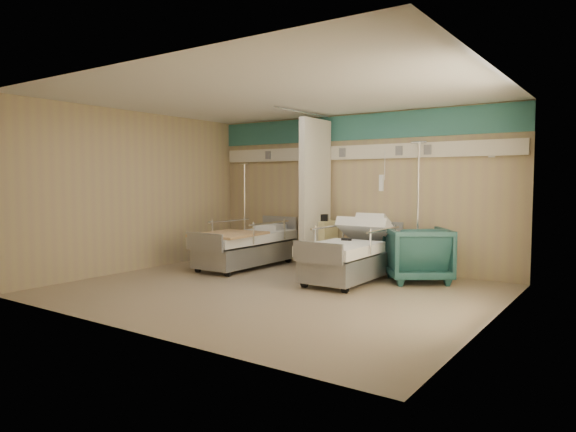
{
  "coord_description": "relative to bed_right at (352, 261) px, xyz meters",
  "views": [
    {
      "loc": [
        4.35,
        -5.93,
        1.6
      ],
      "look_at": [
        -0.16,
        0.6,
        1.04
      ],
      "focal_mm": 32.0,
      "sensor_mm": 36.0,
      "label": 1
    }
  ],
  "objects": [
    {
      "name": "ground",
      "position": [
        -0.6,
        -1.3,
        -0.32
      ],
      "size": [
        6.0,
        5.0,
        0.0
      ],
      "primitive_type": "cube",
      "color": "gray",
      "rests_on": "ground"
    },
    {
      "name": "room_walls",
      "position": [
        -0.63,
        -1.05,
        1.55
      ],
      "size": [
        6.04,
        5.04,
        2.82
      ],
      "color": "tan",
      "rests_on": "ground"
    },
    {
      "name": "bed_right",
      "position": [
        0.0,
        0.0,
        0.0
      ],
      "size": [
        1.0,
        2.16,
        0.63
      ],
      "primitive_type": null,
      "color": "silver",
      "rests_on": "ground"
    },
    {
      "name": "bed_left",
      "position": [
        -2.2,
        0.0,
        0.0
      ],
      "size": [
        1.0,
        2.16,
        0.63
      ],
      "primitive_type": null,
      "color": "silver",
      "rests_on": "ground"
    },
    {
      "name": "bedside_cabinet",
      "position": [
        -1.15,
        0.9,
        0.11
      ],
      "size": [
        0.5,
        0.48,
        0.85
      ],
      "primitive_type": "cube",
      "color": "beige",
      "rests_on": "ground"
    },
    {
      "name": "visitor_armchair",
      "position": [
        0.87,
        0.51,
        0.12
      ],
      "size": [
        1.31,
        1.31,
        0.87
      ],
      "primitive_type": "imported",
      "rotation": [
        0.0,
        0.0,
        3.77
      ],
      "color": "#1C4645",
      "rests_on": "ground"
    },
    {
      "name": "waffle_blanket",
      "position": [
        0.88,
        0.46,
        0.58
      ],
      "size": [
        0.75,
        0.75,
        0.06
      ],
      "primitive_type": "cube",
      "rotation": [
        0.0,
        0.0,
        3.92
      ],
      "color": "silver",
      "rests_on": "visitor_armchair"
    },
    {
      "name": "iv_stand_right",
      "position": [
        0.7,
        0.97,
        0.14
      ],
      "size": [
        0.4,
        0.4,
        2.23
      ],
      "rotation": [
        0.0,
        0.0,
        0.43
      ],
      "color": "silver",
      "rests_on": "ground"
    },
    {
      "name": "iv_stand_left",
      "position": [
        -2.92,
        0.85,
        0.08
      ],
      "size": [
        0.35,
        0.35,
        1.94
      ],
      "rotation": [
        0.0,
        0.0,
        0.14
      ],
      "color": "silver",
      "rests_on": "ground"
    },
    {
      "name": "call_remote",
      "position": [
        -0.12,
        0.03,
        0.33
      ],
      "size": [
        0.18,
        0.12,
        0.04
      ],
      "primitive_type": "cube",
      "rotation": [
        0.0,
        0.0,
        0.33
      ],
      "color": "black",
      "rests_on": "bed_right"
    },
    {
      "name": "tan_blanket",
      "position": [
        -2.19,
        -0.46,
        0.34
      ],
      "size": [
        1.04,
        1.26,
        0.04
      ],
      "primitive_type": "cube",
      "rotation": [
        0.0,
        0.0,
        0.08
      ],
      "color": "tan",
      "rests_on": "bed_left"
    },
    {
      "name": "toiletry_bag",
      "position": [
        -1.06,
        0.81,
        0.6
      ],
      "size": [
        0.27,
        0.23,
        0.13
      ],
      "primitive_type": "cube",
      "rotation": [
        0.0,
        0.0,
        0.4
      ],
      "color": "black",
      "rests_on": "bedside_cabinet"
    },
    {
      "name": "white_cup",
      "position": [
        -1.34,
        0.96,
        0.6
      ],
      "size": [
        0.12,
        0.12,
        0.13
      ],
      "primitive_type": "cylinder",
      "rotation": [
        0.0,
        0.0,
        -0.31
      ],
      "color": "white",
      "rests_on": "bedside_cabinet"
    }
  ]
}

